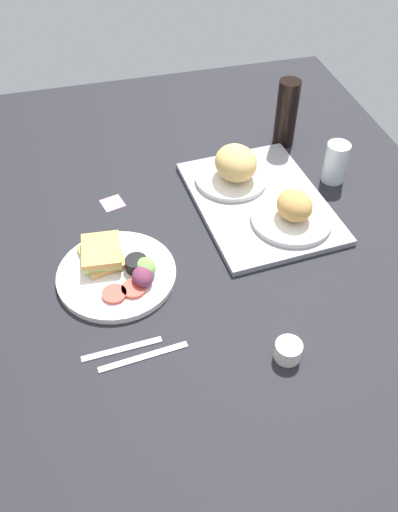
# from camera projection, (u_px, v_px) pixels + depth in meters

# --- Properties ---
(ground_plane) EXTENTS (1.90, 1.50, 0.03)m
(ground_plane) POSITION_uv_depth(u_px,v_px,m) (185.00, 268.00, 1.28)
(ground_plane) COLOR black
(serving_tray) EXTENTS (0.47, 0.36, 0.02)m
(serving_tray) POSITION_uv_depth(u_px,v_px,m) (259.00, 202.00, 1.42)
(serving_tray) COLOR gray
(serving_tray) RESTS_ON ground_plane
(bread_plate_near) EXTENTS (0.20, 0.20, 0.10)m
(bread_plate_near) POSITION_uv_depth(u_px,v_px,m) (234.00, 167.00, 1.44)
(bread_plate_near) COLOR white
(bread_plate_near) RESTS_ON serving_tray
(bread_plate_far) EXTENTS (0.21, 0.21, 0.08)m
(bread_plate_far) POSITION_uv_depth(u_px,v_px,m) (293.00, 212.00, 1.33)
(bread_plate_far) COLOR white
(bread_plate_far) RESTS_ON serving_tray
(plate_with_salad) EXTENTS (0.28, 0.28, 0.05)m
(plate_with_salad) POSITION_uv_depth(u_px,v_px,m) (118.00, 271.00, 1.23)
(plate_with_salad) COLOR white
(plate_with_salad) RESTS_ON ground_plane
(drinking_glass) EXTENTS (0.06, 0.06, 0.12)m
(drinking_glass) POSITION_uv_depth(u_px,v_px,m) (336.00, 162.00, 1.46)
(drinking_glass) COLOR silver
(drinking_glass) RESTS_ON ground_plane
(soda_bottle) EXTENTS (0.06, 0.06, 0.20)m
(soda_bottle) POSITION_uv_depth(u_px,v_px,m) (286.00, 113.00, 1.55)
(soda_bottle) COLOR black
(soda_bottle) RESTS_ON ground_plane
(espresso_cup) EXTENTS (0.06, 0.06, 0.04)m
(espresso_cup) POSITION_uv_depth(u_px,v_px,m) (288.00, 351.00, 1.07)
(espresso_cup) COLOR silver
(espresso_cup) RESTS_ON ground_plane
(fork) EXTENTS (0.02, 0.17, 0.01)m
(fork) POSITION_uv_depth(u_px,v_px,m) (122.00, 349.00, 1.10)
(fork) COLOR #B7B7BC
(fork) RESTS_ON ground_plane
(knife) EXTENTS (0.03, 0.19, 0.01)m
(knife) POSITION_uv_depth(u_px,v_px,m) (143.00, 357.00, 1.08)
(knife) COLOR #B7B7BC
(knife) RESTS_ON ground_plane
(sticky_note) EXTENTS (0.07, 0.07, 0.00)m
(sticky_note) POSITION_uv_depth(u_px,v_px,m) (113.00, 203.00, 1.43)
(sticky_note) COLOR pink
(sticky_note) RESTS_ON ground_plane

